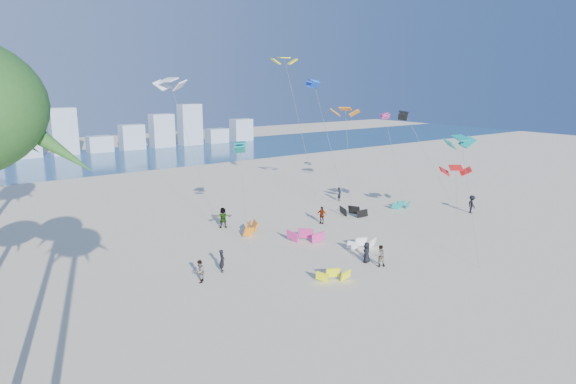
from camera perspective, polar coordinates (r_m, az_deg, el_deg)
ground at (r=28.89m, az=14.66°, el=-15.12°), size 220.00×220.00×0.00m
ocean at (r=91.03m, az=-23.04°, el=3.08°), size 220.00×220.00×0.00m
kitesurfer_near at (r=36.24m, az=-7.39°, el=-7.63°), size 0.64×0.71×1.62m
kitesurfer_mid at (r=37.56m, az=10.26°, el=-7.03°), size 0.98×0.92×1.59m
kitesurfers_far at (r=46.21m, az=4.44°, el=-3.06°), size 31.48×16.53×1.89m
grounded_kites at (r=44.64m, az=4.14°, el=-4.18°), size 21.34×14.86×1.02m
flying_kites at (r=48.74m, az=4.29°, el=9.49°), size 27.57×29.30×16.18m
distant_skyline at (r=100.12m, az=-25.21°, el=5.43°), size 85.00×3.00×8.40m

